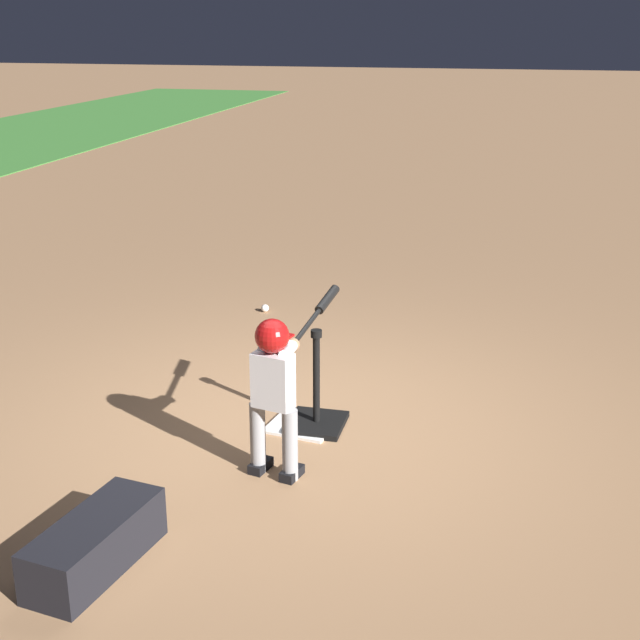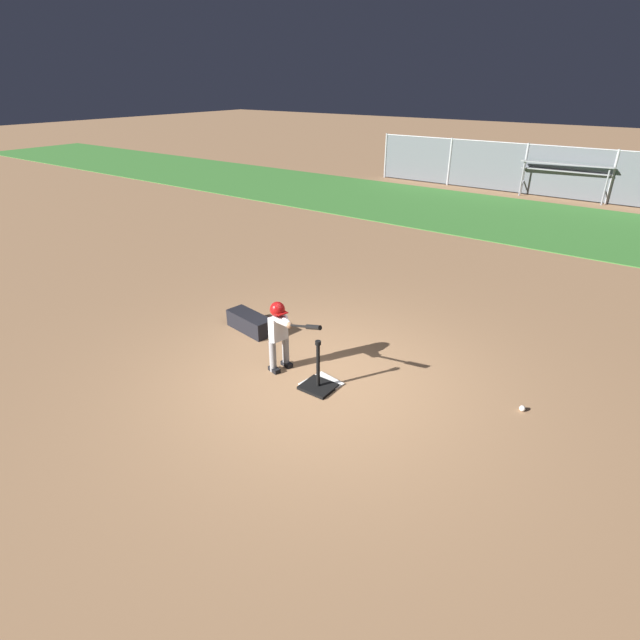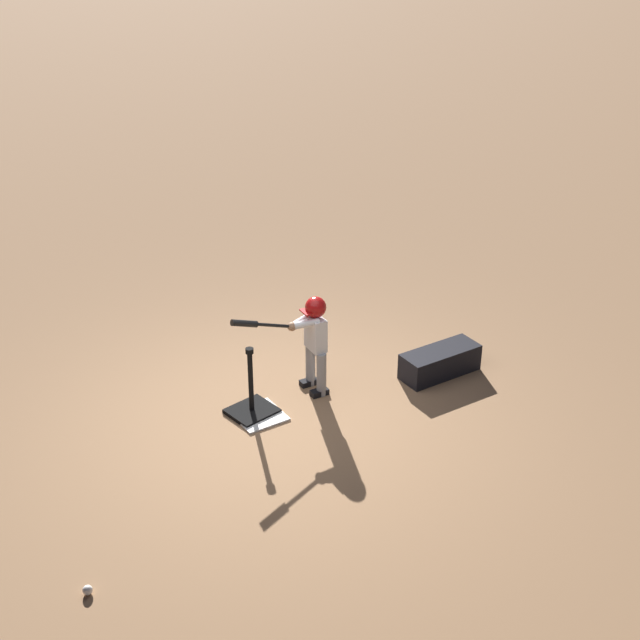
# 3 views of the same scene
# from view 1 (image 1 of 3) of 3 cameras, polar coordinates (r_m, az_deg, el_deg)

# --- Properties ---
(ground_plane) EXTENTS (90.00, 90.00, 0.00)m
(ground_plane) POSITION_cam_1_polar(r_m,az_deg,el_deg) (6.24, -2.13, -6.78)
(ground_plane) COLOR #99704C
(home_plate) EXTENTS (0.50, 0.50, 0.02)m
(home_plate) POSITION_cam_1_polar(r_m,az_deg,el_deg) (6.23, -1.07, -6.68)
(home_plate) COLOR white
(home_plate) RESTS_ON ground_plane
(batting_tee) EXTENTS (0.42, 0.38, 0.71)m
(batting_tee) POSITION_cam_1_polar(r_m,az_deg,el_deg) (6.18, -0.23, -5.96)
(batting_tee) COLOR black
(batting_tee) RESTS_ON ground_plane
(batter_child) EXTENTS (0.97, 0.40, 1.02)m
(batter_child) POSITION_cam_1_polar(r_m,az_deg,el_deg) (5.37, -2.82, -3.65)
(batter_child) COLOR gray
(batter_child) RESTS_ON ground_plane
(baseball) EXTENTS (0.07, 0.07, 0.07)m
(baseball) POSITION_cam_1_polar(r_m,az_deg,el_deg) (8.58, -3.54, 0.76)
(baseball) COLOR white
(baseball) RESTS_ON ground_plane
(equipment_bag) EXTENTS (0.88, 0.46, 0.28)m
(equipment_bag) POSITION_cam_1_polar(r_m,az_deg,el_deg) (4.84, -14.18, -13.70)
(equipment_bag) COLOR black
(equipment_bag) RESTS_ON ground_plane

